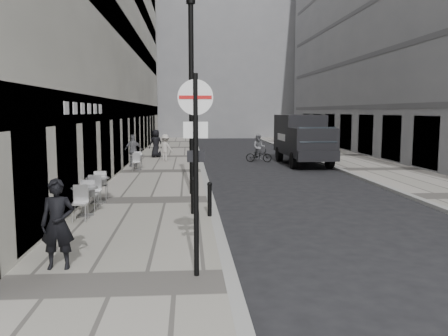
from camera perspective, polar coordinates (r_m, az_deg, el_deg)
The scene contains 17 objects.
sidewalk at distance 23.34m, azimuth -7.43°, elevation -0.49°, with size 4.00×60.00×0.12m, color gray.
far_sidewalk at distance 25.26m, azimuth 18.35°, elevation -0.23°, with size 4.00×60.00×0.12m, color gray.
building_left at distance 30.68m, azimuth -14.88°, elevation 17.86°, with size 4.00×45.00×18.00m, color silver.
building_far at distance 61.68m, azimuth -2.30°, elevation 14.26°, with size 24.00×16.00×22.00m, color slate.
walking_man at distance 9.25m, azimuth -19.37°, elevation -6.38°, with size 0.61×0.40×1.67m, color black.
sign_post at distance 8.15m, azimuth -3.42°, elevation 2.40°, with size 0.61×0.09×3.53m.
lamppost at distance 16.59m, azimuth -3.95°, elevation 10.06°, with size 0.31×0.31×6.89m.
bollard_near at distance 13.46m, azimuth -3.73°, elevation -3.47°, with size 0.13×0.13×0.97m, color black.
bollard_far at distance 13.14m, azimuth -1.74°, elevation -3.89°, with size 0.12×0.12×0.89m, color black.
panel_van at distance 27.34m, azimuth 9.42°, elevation 3.74°, with size 2.31×6.01×2.81m.
cyclist at distance 28.31m, azimuth 4.21°, elevation 2.01°, with size 1.61×0.86×1.65m.
pedestrian_a at distance 25.28m, azimuth -10.85°, elevation 2.06°, with size 0.99×0.41×1.69m, color slate.
pedestrian_b at distance 27.80m, azimuth -7.08°, elevation 2.43°, with size 1.01×0.58×1.57m, color #B1AAA3.
pedestrian_c at distance 30.31m, azimuth -8.20°, elevation 2.95°, with size 0.86×0.56×1.75m, color black.
cafe_table_near at distance 13.70m, azimuth -16.40°, elevation -3.60°, with size 0.73×1.65×0.94m.
cafe_table_mid at distance 15.55m, azimuth -14.93°, elevation -2.31°, with size 0.74×1.67×0.95m.
cafe_table_far at distance 24.00m, azimuth -10.40°, elevation 0.85°, with size 0.67×1.51×0.86m.
Camera 1 is at (-0.73, -5.12, 3.01)m, focal length 38.00 mm.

